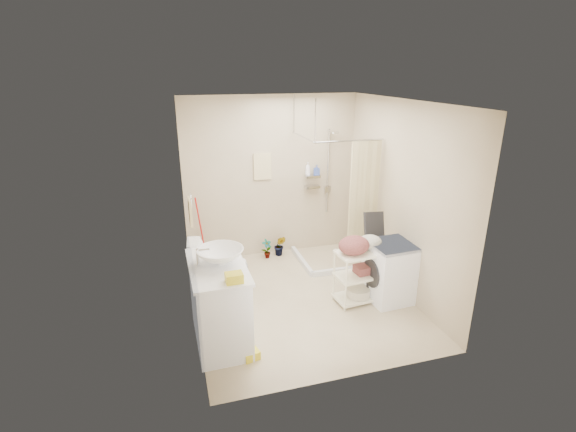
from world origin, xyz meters
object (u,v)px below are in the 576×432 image
(washing_machine, at_px, (390,272))
(laundry_rack, at_px, (360,271))
(toilet, at_px, (219,267))
(vanity, at_px, (219,303))

(washing_machine, bearing_deg, laundry_rack, 167.04)
(toilet, xyz_separation_m, laundry_rack, (1.77, -0.71, 0.03))
(vanity, xyz_separation_m, laundry_rack, (1.89, 0.35, -0.04))
(vanity, height_order, toilet, vanity)
(vanity, bearing_deg, laundry_rack, 9.34)
(vanity, height_order, laundry_rack, vanity)
(toilet, relative_size, washing_machine, 1.00)
(vanity, xyz_separation_m, toilet, (0.12, 1.06, -0.07))
(washing_machine, bearing_deg, vanity, -176.52)
(vanity, distance_m, toilet, 1.07)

